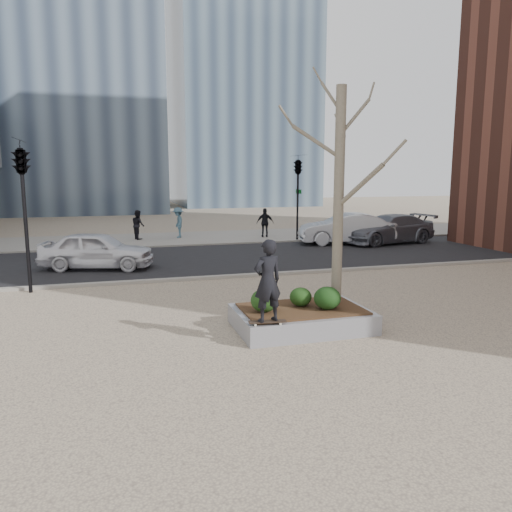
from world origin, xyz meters
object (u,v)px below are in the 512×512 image
object	(u,v)px
skateboard	(267,323)
skateboarder	(268,281)
planter	(301,319)
police_car	(97,250)

from	to	relation	value
skateboard	skateboarder	distance (m)	0.89
planter	skateboarder	size ratio (longest dim) A/B	1.77
skateboarder	planter	bearing A→B (deg)	-153.74
police_car	planter	bearing A→B (deg)	-136.45
planter	police_car	world-z (taller)	police_car
skateboard	police_car	bearing A→B (deg)	117.45
planter	skateboarder	distance (m)	1.82
planter	skateboard	xyz separation A→B (m)	(-1.10, -0.88, 0.26)
skateboard	police_car	xyz separation A→B (m)	(-3.54, 9.80, 0.23)
skateboarder	police_car	bearing A→B (deg)	-82.55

